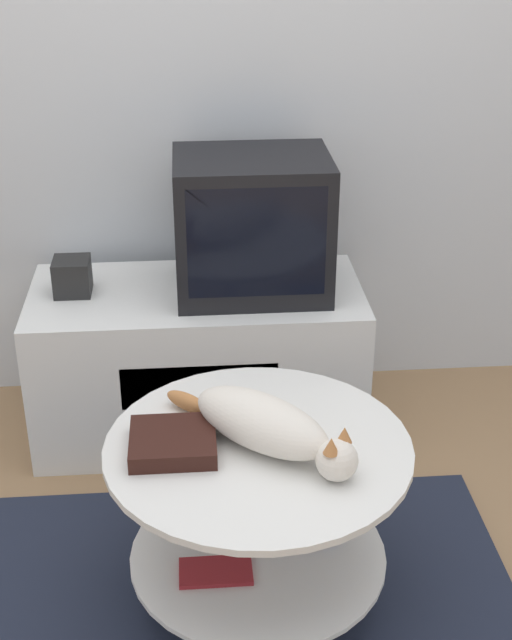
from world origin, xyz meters
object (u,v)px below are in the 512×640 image
Objects in this scene: dvd_box at (173,442)px; tv at (252,225)px; cat at (268,426)px; speaker at (72,276)px.

tv is at bearing 73.40° from dvd_box.
tv is 0.88m from cat.
dvd_box is 0.23m from cat.
speaker is at bearing 110.17° from dvd_box.
cat is at bearing -92.01° from tv.
speaker is 0.57× the size of dvd_box.
speaker reaches higher than cat.
tv is 1.08× the size of cat.
dvd_box is at bearing -106.60° from tv.
cat reaches higher than dvd_box.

